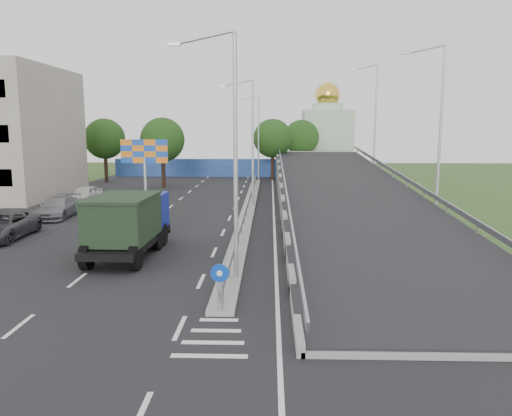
{
  "coord_description": "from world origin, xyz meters",
  "views": [
    {
      "loc": [
        1.71,
        -14.28,
        6.44
      ],
      "look_at": [
        0.96,
        12.14,
        2.2
      ],
      "focal_mm": 35.0,
      "sensor_mm": 36.0,
      "label": 1
    }
  ],
  "objects_px": {
    "church": "(327,136)",
    "lamp_post_near": "(231,144)",
    "lamp_post_mid": "(250,136)",
    "parked_car_c": "(2,226)",
    "lamp_post_far": "(257,134)",
    "billboard": "(144,155)",
    "parked_car_d": "(58,208)",
    "sign_bollard": "(220,287)",
    "dump_truck": "(129,221)",
    "parked_car_e": "(85,194)"
  },
  "relations": [
    {
      "from": "billboard",
      "to": "sign_bollard",
      "type": "bearing_deg",
      "value": -70.79
    },
    {
      "from": "church",
      "to": "parked_car_c",
      "type": "height_order",
      "value": "church"
    },
    {
      "from": "church",
      "to": "parked_car_d",
      "type": "distance_m",
      "value": 45.89
    },
    {
      "from": "church",
      "to": "parked_car_e",
      "type": "xyz_separation_m",
      "value": [
        -24.37,
        -31.82,
        -4.56
      ]
    },
    {
      "from": "lamp_post_near",
      "to": "billboard",
      "type": "distance_m",
      "value": 23.87
    },
    {
      "from": "parked_car_d",
      "to": "lamp_post_far",
      "type": "bearing_deg",
      "value": 58.2
    },
    {
      "from": "lamp_post_mid",
      "to": "parked_car_c",
      "type": "xyz_separation_m",
      "value": [
        -14.04,
        -12.17,
        -5.02
      ]
    },
    {
      "from": "sign_bollard",
      "to": "billboard",
      "type": "xyz_separation_m",
      "value": [
        -9.0,
        25.83,
        3.15
      ]
    },
    {
      "from": "billboard",
      "to": "dump_truck",
      "type": "relative_size",
      "value": 0.75
    },
    {
      "from": "lamp_post_near",
      "to": "lamp_post_far",
      "type": "xyz_separation_m",
      "value": [
        0.0,
        40.0,
        0.0
      ]
    },
    {
      "from": "parked_car_c",
      "to": "parked_car_e",
      "type": "bearing_deg",
      "value": 90.24
    },
    {
      "from": "sign_bollard",
      "to": "dump_truck",
      "type": "height_order",
      "value": "dump_truck"
    },
    {
      "from": "sign_bollard",
      "to": "parked_car_e",
      "type": "bearing_deg",
      "value": 118.92
    },
    {
      "from": "lamp_post_near",
      "to": "parked_car_d",
      "type": "bearing_deg",
      "value": 132.69
    },
    {
      "from": "lamp_post_near",
      "to": "parked_car_e",
      "type": "distance_m",
      "value": 26.96
    },
    {
      "from": "lamp_post_mid",
      "to": "parked_car_d",
      "type": "relative_size",
      "value": 1.94
    },
    {
      "from": "billboard",
      "to": "dump_truck",
      "type": "xyz_separation_m",
      "value": [
        3.53,
        -17.55,
        -2.42
      ]
    },
    {
      "from": "lamp_post_far",
      "to": "church",
      "type": "height_order",
      "value": "church"
    },
    {
      "from": "lamp_post_mid",
      "to": "dump_truck",
      "type": "relative_size",
      "value": 1.38
    },
    {
      "from": "sign_bollard",
      "to": "billboard",
      "type": "distance_m",
      "value": 27.53
    },
    {
      "from": "sign_bollard",
      "to": "parked_car_d",
      "type": "bearing_deg",
      "value": 126.09
    },
    {
      "from": "lamp_post_mid",
      "to": "parked_car_c",
      "type": "height_order",
      "value": "lamp_post_mid"
    },
    {
      "from": "lamp_post_mid",
      "to": "lamp_post_far",
      "type": "xyz_separation_m",
      "value": [
        0.0,
        20.0,
        0.0
      ]
    },
    {
      "from": "lamp_post_far",
      "to": "billboard",
      "type": "distance_m",
      "value": 20.24
    },
    {
      "from": "dump_truck",
      "to": "parked_car_e",
      "type": "bearing_deg",
      "value": 118.28
    },
    {
      "from": "sign_bollard",
      "to": "parked_car_d",
      "type": "xyz_separation_m",
      "value": [
        -13.69,
        18.79,
        -0.28
      ]
    },
    {
      "from": "billboard",
      "to": "parked_car_d",
      "type": "xyz_separation_m",
      "value": [
        -4.69,
        -7.04,
        -3.43
      ]
    },
    {
      "from": "sign_bollard",
      "to": "church",
      "type": "bearing_deg",
      "value": 80.19
    },
    {
      "from": "billboard",
      "to": "parked_car_d",
      "type": "bearing_deg",
      "value": -123.71
    },
    {
      "from": "lamp_post_near",
      "to": "parked_car_d",
      "type": "height_order",
      "value": "lamp_post_near"
    },
    {
      "from": "lamp_post_mid",
      "to": "parked_car_e",
      "type": "bearing_deg",
      "value": 171.45
    },
    {
      "from": "parked_car_e",
      "to": "sign_bollard",
      "type": "bearing_deg",
      "value": -55.7
    },
    {
      "from": "church",
      "to": "billboard",
      "type": "relative_size",
      "value": 2.51
    },
    {
      "from": "lamp_post_near",
      "to": "billboard",
      "type": "height_order",
      "value": "lamp_post_near"
    },
    {
      "from": "sign_bollard",
      "to": "lamp_post_near",
      "type": "height_order",
      "value": "lamp_post_near"
    },
    {
      "from": "church",
      "to": "sign_bollard",
      "type": "bearing_deg",
      "value": -99.81
    },
    {
      "from": "sign_bollard",
      "to": "lamp_post_far",
      "type": "height_order",
      "value": "lamp_post_far"
    },
    {
      "from": "lamp_post_mid",
      "to": "lamp_post_far",
      "type": "bearing_deg",
      "value": 90.0
    },
    {
      "from": "dump_truck",
      "to": "parked_car_c",
      "type": "xyz_separation_m",
      "value": [
        -8.46,
        3.38,
        -0.97
      ]
    },
    {
      "from": "lamp_post_far",
      "to": "parked_car_c",
      "type": "bearing_deg",
      "value": -113.58
    },
    {
      "from": "church",
      "to": "dump_truck",
      "type": "distance_m",
      "value": 52.03
    },
    {
      "from": "sign_bollard",
      "to": "lamp_post_mid",
      "type": "xyz_separation_m",
      "value": [
        0.11,
        23.83,
        4.77
      ]
    },
    {
      "from": "parked_car_c",
      "to": "dump_truck",
      "type": "bearing_deg",
      "value": -23.28
    },
    {
      "from": "lamp_post_mid",
      "to": "parked_car_e",
      "type": "distance_m",
      "value": 15.49
    },
    {
      "from": "lamp_post_near",
      "to": "dump_truck",
      "type": "bearing_deg",
      "value": 141.4
    },
    {
      "from": "church",
      "to": "lamp_post_near",
      "type": "bearing_deg",
      "value": -100.38
    },
    {
      "from": "billboard",
      "to": "parked_car_c",
      "type": "bearing_deg",
      "value": -109.19
    },
    {
      "from": "lamp_post_near",
      "to": "dump_truck",
      "type": "xyz_separation_m",
      "value": [
        -5.58,
        4.45,
        -4.05
      ]
    },
    {
      "from": "sign_bollard",
      "to": "dump_truck",
      "type": "distance_m",
      "value": 9.95
    },
    {
      "from": "billboard",
      "to": "parked_car_e",
      "type": "distance_m",
      "value": 6.38
    }
  ]
}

